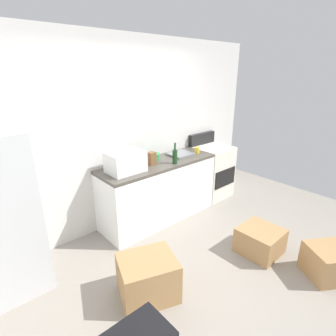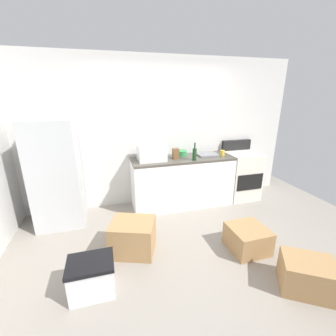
{
  "view_description": "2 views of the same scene",
  "coord_description": "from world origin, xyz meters",
  "px_view_note": "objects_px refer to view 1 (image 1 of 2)",
  "views": [
    {
      "loc": [
        -1.98,
        -1.58,
        2.13
      ],
      "look_at": [
        0.03,
        0.69,
        1.02
      ],
      "focal_mm": 28.29,
      "sensor_mm": 36.0,
      "label": 1
    },
    {
      "loc": [
        -1.0,
        -2.43,
        1.98
      ],
      "look_at": [
        -0.09,
        0.77,
        0.88
      ],
      "focal_mm": 24.25,
      "sensor_mm": 36.0,
      "label": 2
    }
  ],
  "objects_px": {
    "cardboard_box_medium": "(260,241)",
    "cardboard_box_small": "(332,262)",
    "stove_oven": "(211,170)",
    "microwave": "(125,162)",
    "knife_block": "(152,159)",
    "mixing_bowl": "(154,156)",
    "cardboard_box_large": "(148,278)",
    "coffee_mug": "(197,150)",
    "wine_bottle": "(175,156)"
  },
  "relations": [
    {
      "from": "stove_oven",
      "to": "cardboard_box_small",
      "type": "height_order",
      "value": "stove_oven"
    },
    {
      "from": "coffee_mug",
      "to": "mixing_bowl",
      "type": "relative_size",
      "value": 0.53
    },
    {
      "from": "stove_oven",
      "to": "microwave",
      "type": "height_order",
      "value": "microwave"
    },
    {
      "from": "mixing_bowl",
      "to": "cardboard_box_large",
      "type": "bearing_deg",
      "value": -131.07
    },
    {
      "from": "knife_block",
      "to": "mixing_bowl",
      "type": "relative_size",
      "value": 0.95
    },
    {
      "from": "cardboard_box_medium",
      "to": "cardboard_box_large",
      "type": "bearing_deg",
      "value": 165.44
    },
    {
      "from": "wine_bottle",
      "to": "cardboard_box_small",
      "type": "relative_size",
      "value": 0.59
    },
    {
      "from": "stove_oven",
      "to": "mixing_bowl",
      "type": "height_order",
      "value": "stove_oven"
    },
    {
      "from": "knife_block",
      "to": "microwave",
      "type": "bearing_deg",
      "value": 179.11
    },
    {
      "from": "stove_oven",
      "to": "cardboard_box_large",
      "type": "bearing_deg",
      "value": -154.17
    },
    {
      "from": "cardboard_box_medium",
      "to": "wine_bottle",
      "type": "bearing_deg",
      "value": 101.56
    },
    {
      "from": "cardboard_box_large",
      "to": "coffee_mug",
      "type": "bearing_deg",
      "value": 29.8
    },
    {
      "from": "knife_block",
      "to": "cardboard_box_medium",
      "type": "xyz_separation_m",
      "value": [
        0.54,
        -1.45,
        -0.83
      ]
    },
    {
      "from": "stove_oven",
      "to": "cardboard_box_small",
      "type": "distance_m",
      "value": 2.31
    },
    {
      "from": "stove_oven",
      "to": "cardboard_box_small",
      "type": "bearing_deg",
      "value": -105.19
    },
    {
      "from": "microwave",
      "to": "knife_block",
      "type": "xyz_separation_m",
      "value": [
        0.42,
        -0.01,
        -0.05
      ]
    },
    {
      "from": "wine_bottle",
      "to": "knife_block",
      "type": "height_order",
      "value": "wine_bottle"
    },
    {
      "from": "stove_oven",
      "to": "coffee_mug",
      "type": "xyz_separation_m",
      "value": [
        -0.49,
        -0.08,
        0.48
      ]
    },
    {
      "from": "stove_oven",
      "to": "knife_block",
      "type": "xyz_separation_m",
      "value": [
        -1.36,
        -0.02,
        0.52
      ]
    },
    {
      "from": "wine_bottle",
      "to": "knife_block",
      "type": "relative_size",
      "value": 1.67
    },
    {
      "from": "microwave",
      "to": "mixing_bowl",
      "type": "height_order",
      "value": "microwave"
    },
    {
      "from": "coffee_mug",
      "to": "knife_block",
      "type": "bearing_deg",
      "value": 176.6
    },
    {
      "from": "stove_oven",
      "to": "microwave",
      "type": "distance_m",
      "value": 1.87
    },
    {
      "from": "mixing_bowl",
      "to": "coffee_mug",
      "type": "bearing_deg",
      "value": -17.83
    },
    {
      "from": "cardboard_box_small",
      "to": "coffee_mug",
      "type": "bearing_deg",
      "value": 86.9
    },
    {
      "from": "cardboard_box_large",
      "to": "microwave",
      "type": "bearing_deg",
      "value": 65.41
    },
    {
      "from": "stove_oven",
      "to": "microwave",
      "type": "xyz_separation_m",
      "value": [
        -1.78,
        -0.02,
        0.57
      ]
    },
    {
      "from": "knife_block",
      "to": "cardboard_box_small",
      "type": "xyz_separation_m",
      "value": [
        0.76,
        -2.19,
        -0.82
      ]
    },
    {
      "from": "stove_oven",
      "to": "cardboard_box_medium",
      "type": "bearing_deg",
      "value": -118.98
    },
    {
      "from": "cardboard_box_small",
      "to": "cardboard_box_large",
      "type": "bearing_deg",
      "value": 146.38
    },
    {
      "from": "microwave",
      "to": "knife_block",
      "type": "bearing_deg",
      "value": -0.89
    },
    {
      "from": "coffee_mug",
      "to": "cardboard_box_medium",
      "type": "distance_m",
      "value": 1.64
    },
    {
      "from": "knife_block",
      "to": "cardboard_box_large",
      "type": "bearing_deg",
      "value": -130.41
    },
    {
      "from": "cardboard_box_large",
      "to": "cardboard_box_small",
      "type": "height_order",
      "value": "cardboard_box_large"
    },
    {
      "from": "microwave",
      "to": "cardboard_box_small",
      "type": "xyz_separation_m",
      "value": [
        1.18,
        -2.2,
        -0.86
      ]
    },
    {
      "from": "wine_bottle",
      "to": "knife_block",
      "type": "distance_m",
      "value": 0.33
    },
    {
      "from": "wine_bottle",
      "to": "cardboard_box_medium",
      "type": "height_order",
      "value": "wine_bottle"
    },
    {
      "from": "microwave",
      "to": "mixing_bowl",
      "type": "relative_size",
      "value": 2.42
    },
    {
      "from": "stove_oven",
      "to": "wine_bottle",
      "type": "relative_size",
      "value": 3.67
    },
    {
      "from": "mixing_bowl",
      "to": "cardboard_box_medium",
      "type": "xyz_separation_m",
      "value": [
        0.37,
        -1.63,
        -0.78
      ]
    },
    {
      "from": "wine_bottle",
      "to": "cardboard_box_small",
      "type": "bearing_deg",
      "value": -76.6
    },
    {
      "from": "cardboard_box_large",
      "to": "cardboard_box_small",
      "type": "xyz_separation_m",
      "value": [
        1.67,
        -1.11,
        -0.04
      ]
    },
    {
      "from": "cardboard_box_large",
      "to": "cardboard_box_medium",
      "type": "relative_size",
      "value": 1.14
    },
    {
      "from": "wine_bottle",
      "to": "coffee_mug",
      "type": "height_order",
      "value": "wine_bottle"
    },
    {
      "from": "stove_oven",
      "to": "cardboard_box_large",
      "type": "height_order",
      "value": "stove_oven"
    },
    {
      "from": "cardboard_box_large",
      "to": "stove_oven",
      "type": "bearing_deg",
      "value": 25.83
    },
    {
      "from": "cardboard_box_medium",
      "to": "cardboard_box_small",
      "type": "xyz_separation_m",
      "value": [
        0.22,
        -0.73,
        0.01
      ]
    },
    {
      "from": "knife_block",
      "to": "wine_bottle",
      "type": "bearing_deg",
      "value": -32.61
    },
    {
      "from": "wine_bottle",
      "to": "knife_block",
      "type": "bearing_deg",
      "value": 147.39
    },
    {
      "from": "wine_bottle",
      "to": "cardboard_box_large",
      "type": "xyz_separation_m",
      "value": [
        -1.19,
        -0.9,
        -0.8
      ]
    }
  ]
}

